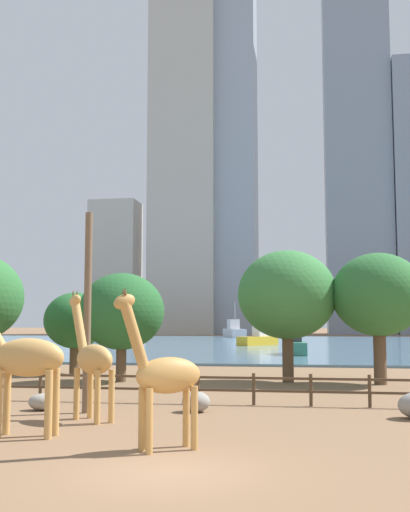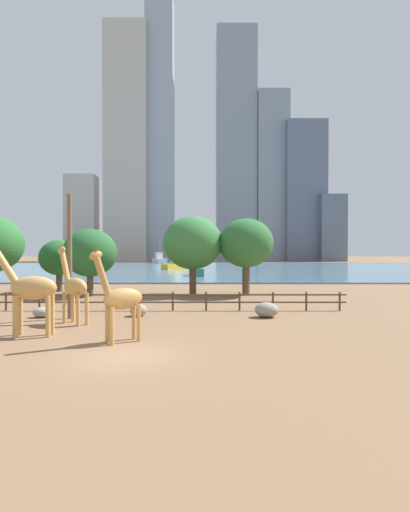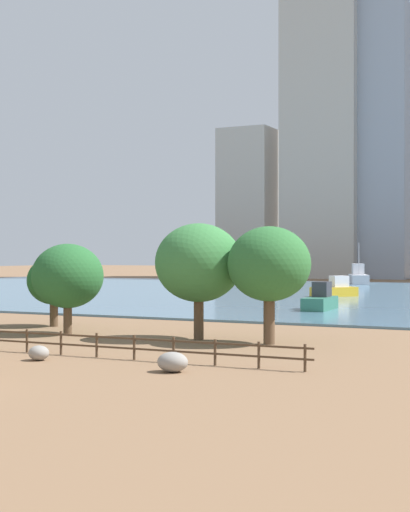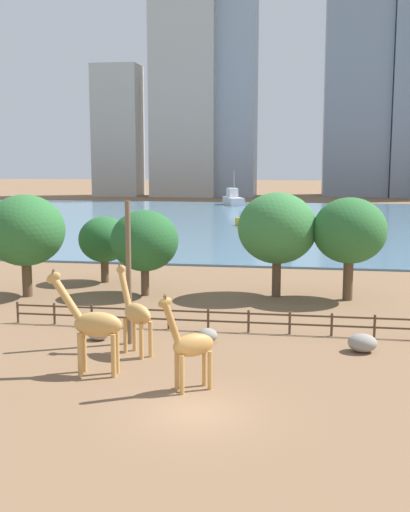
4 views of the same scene
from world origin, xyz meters
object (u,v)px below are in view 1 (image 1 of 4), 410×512
object	(u,v)px
giraffe_young	(22,357)
boat_barge	(294,345)
tree_left_small	(378,295)
tree_right_tall	(75,321)
giraffe_tall	(92,359)
giraffe_companion	(164,375)
tree_center_broad	(122,312)
boat_ferry	(234,331)
tree_right_small	(287,295)
boulder_small	(42,402)
boat_tug	(258,339)
boulder_by_pole	(196,402)
utility_pole	(87,311)

from	to	relation	value
giraffe_young	boat_barge	distance (m)	45.27
tree_left_small	tree_right_tall	bearing A→B (deg)	169.08
giraffe_tall	tree_left_small	xyz separation A→B (m)	(11.34, 14.60, 2.73)
giraffe_companion	tree_center_broad	xyz separation A→B (m)	(-6.72, 18.53, 1.97)
tree_right_tall	boat_ferry	xyz separation A→B (m)	(0.41, 86.48, -2.06)
tree_right_small	boat_barge	size ratio (longest dim) A/B	1.22
boulder_small	boat_tug	xyz separation A→B (m)	(3.58, 61.67, 0.74)
boulder_by_pole	boulder_small	size ratio (longest dim) A/B	0.97
boulder_by_pole	boulder_small	bearing A→B (deg)	-175.25
tree_right_tall	boat_tug	bearing A→B (deg)	79.60
boat_ferry	boulder_by_pole	bearing A→B (deg)	-14.87
tree_left_small	boat_barge	distance (m)	27.55
boulder_small	boat_barge	distance (m)	40.22
tree_center_broad	boat_barge	xyz separation A→B (m)	(9.15, 27.51, -2.89)
tree_right_tall	tree_right_small	bearing A→B (deg)	-13.10
utility_pole	tree_right_tall	world-z (taller)	utility_pole
boulder_by_pole	boat_barge	size ratio (longest dim) A/B	0.18
utility_pole	boat_tug	size ratio (longest dim) A/B	1.32
tree_center_broad	tree_right_tall	world-z (taller)	tree_center_broad
utility_pole	tree_center_broad	size ratio (longest dim) A/B	1.23
giraffe_young	giraffe_tall	bearing A→B (deg)	-110.84
boulder_by_pole	boat_tug	world-z (taller)	boat_tug
tree_right_tall	tree_right_small	distance (m)	14.29
boulder_by_pole	tree_center_broad	size ratio (longest dim) A/B	0.17
boulder_small	tree_right_small	xyz separation A→B (m)	(9.06, 12.87, 4.60)
giraffe_companion	utility_pole	size ratio (longest dim) A/B	0.57
tree_right_small	boat_barge	bearing A→B (deg)	90.55
tree_left_small	boat_tug	bearing A→B (deg)	102.02
giraffe_tall	tree_right_small	distance (m)	16.53
giraffe_young	tree_center_broad	bearing A→B (deg)	-86.10
giraffe_young	boulder_small	world-z (taller)	giraffe_young
tree_right_tall	boat_tug	distance (m)	46.41
giraffe_young	boat_tug	xyz separation A→B (m)	(1.94, 67.12, -1.30)
giraffe_companion	utility_pole	xyz separation A→B (m)	(-4.47, 6.43, 1.81)
boat_tug	boat_barge	size ratio (longest dim) A/B	0.95
tree_center_broad	boat_tug	size ratio (longest dim) A/B	1.07
utility_pole	boat_barge	size ratio (longest dim) A/B	1.25
boulder_by_pole	boat_ferry	size ratio (longest dim) A/B	0.13
tree_right_small	giraffe_young	bearing A→B (deg)	-112.05
giraffe_tall	tree_right_small	bearing A→B (deg)	-72.89
giraffe_companion	tree_center_broad	bearing A→B (deg)	-105.91
giraffe_companion	boulder_by_pole	bearing A→B (deg)	-122.70
giraffe_tall	giraffe_companion	distance (m)	5.92
giraffe_companion	tree_center_broad	size ratio (longest dim) A/B	0.70
tree_right_small	boat_ferry	bearing A→B (deg)	98.52
boulder_small	tree_right_tall	world-z (taller)	tree_right_tall
giraffe_companion	tree_right_small	world-z (taller)	tree_right_small
tree_right_tall	boulder_small	bearing A→B (deg)	-73.43
boulder_by_pole	tree_center_broad	xyz separation A→B (m)	(-6.32, 11.22, 3.59)
tree_center_broad	boat_ferry	world-z (taller)	boat_ferry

